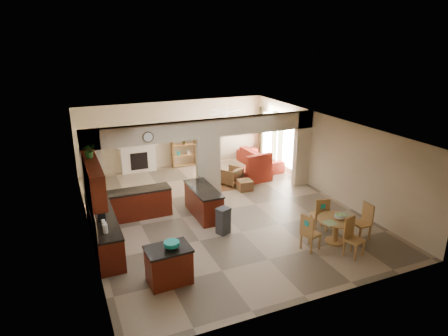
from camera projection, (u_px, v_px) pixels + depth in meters
name	position (u px, v px, depth m)	size (l,w,h in m)	color
floor	(220.00, 211.00, 12.89)	(10.00, 10.00, 0.00)	gray
ceiling	(220.00, 126.00, 11.99)	(10.00, 10.00, 0.00)	white
wall_back	(174.00, 134.00, 16.79)	(8.00, 8.00, 0.00)	#CBB694
wall_front	(314.00, 243.00, 8.09)	(8.00, 8.00, 0.00)	#CBB694
wall_left	(85.00, 188.00, 10.95)	(10.00, 10.00, 0.00)	#CBB694
wall_right	(325.00, 155.00, 13.93)	(10.00, 10.00, 0.00)	#CBB694
partition_left_pier	(93.00, 175.00, 11.93)	(0.60, 0.25, 2.80)	#CBB694
partition_center_pier	(208.00, 169.00, 13.41)	(0.80, 0.25, 2.20)	#CBB694
partition_right_pier	(302.00, 149.00, 14.69)	(0.60, 0.25, 2.80)	#CBB694
partition_header	(208.00, 129.00, 12.96)	(8.00, 0.25, 0.60)	#CBB694
kitchen_counter	(117.00, 218.00, 11.31)	(2.52, 3.29, 1.48)	#400B07
upper_cabinets	(93.00, 179.00, 10.15)	(0.35, 2.40, 0.90)	#400B07
peninsula	(203.00, 202.00, 12.42)	(0.70, 1.85, 0.91)	#400B07
wall_clock	(148.00, 137.00, 12.10)	(0.34, 0.34, 0.03)	#463017
rug	(228.00, 184.00, 15.16)	(1.60, 1.30, 0.01)	brown
fireplace	(138.00, 158.00, 16.30)	(1.60, 0.35, 1.20)	white
shelving_unit	(184.00, 146.00, 16.93)	(1.00, 0.32, 1.80)	olive
window_a	(289.00, 145.00, 15.99)	(0.02, 0.90, 1.90)	white
window_b	(268.00, 135.00, 17.47)	(0.02, 0.90, 1.90)	white
glazed_door	(278.00, 143.00, 16.77)	(0.02, 0.70, 2.10)	white
drape_a_left	(296.00, 148.00, 15.45)	(0.10, 0.28, 2.30)	#391F17
drape_a_right	(280.00, 141.00, 16.49)	(0.10, 0.28, 2.30)	#391F17
drape_b_left	(274.00, 138.00, 16.93)	(0.10, 0.28, 2.30)	#391F17
drape_b_right	(261.00, 132.00, 17.97)	(0.10, 0.28, 2.30)	#391F17
ceiling_fan	(226.00, 113.00, 15.24)	(1.00, 1.00, 0.10)	white
kitchen_island	(169.00, 265.00, 9.07)	(1.04, 0.77, 0.87)	#400B07
teal_bowl	(172.00, 245.00, 8.90)	(0.35, 0.35, 0.17)	teal
trash_can	(223.00, 222.00, 11.32)	(0.34, 0.29, 0.72)	#2F2F32
dining_table	(336.00, 226.00, 10.80)	(1.03, 1.03, 0.71)	olive
fruit_bowl	(339.00, 217.00, 10.69)	(0.27, 0.27, 0.15)	#64C329
sofa	(260.00, 158.00, 17.05)	(0.97, 2.47, 0.72)	maroon
chaise	(254.00, 174.00, 15.53)	(1.12, 0.92, 0.45)	maroon
armchair	(231.00, 176.00, 15.03)	(0.71, 0.73, 0.66)	maroon
ottoman	(245.00, 185.00, 14.54)	(0.51, 0.51, 0.37)	maroon
plant	(89.00, 150.00, 10.30)	(0.35, 0.31, 0.39)	#134815
chair_north	(321.00, 213.00, 11.42)	(0.50, 0.50, 1.02)	olive
chair_east	(364.00, 220.00, 11.00)	(0.43, 0.42, 1.02)	olive
chair_south	(352.00, 235.00, 10.16)	(0.52, 0.52, 1.02)	olive
chair_west	(309.00, 231.00, 10.37)	(0.52, 0.52, 1.02)	olive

